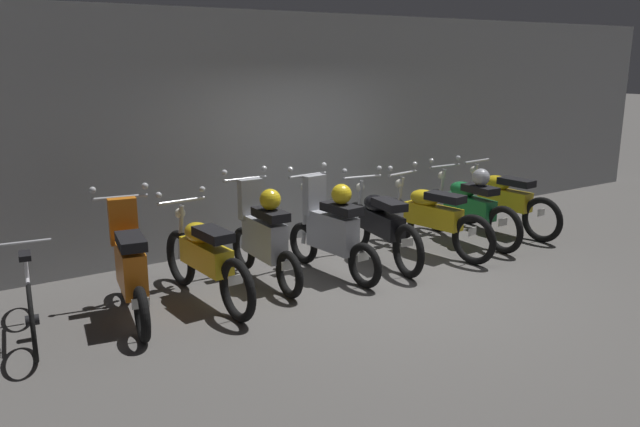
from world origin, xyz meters
The scene contains 11 objects.
ground_plane centered at (0.00, 0.00, 0.00)m, with size 80.00×80.00×0.00m, color #565451.
back_wall centered at (0.00, 2.32, 1.58)m, with size 16.00×0.30×3.16m, color #9EA0A3.
motorbike_slot_0 centered at (-2.82, 0.61, 0.53)m, with size 0.58×1.67×1.29m.
motorbike_slot_1 centered at (-2.02, 0.62, 0.49)m, with size 0.59×1.95×1.15m.
motorbike_slot_2 centered at (-1.21, 0.81, 0.57)m, with size 0.59×1.68×1.29m.
motorbike_slot_3 centered at (-0.41, 0.60, 0.57)m, with size 0.59×1.68×1.29m.
motorbike_slot_4 centered at (0.41, 0.68, 0.49)m, with size 0.58×1.94×1.15m.
motorbike_slot_5 centered at (1.21, 0.60, 0.49)m, with size 0.58×1.94×1.15m.
motorbike_slot_6 centered at (2.02, 0.70, 0.53)m, with size 0.59×1.95×1.15m.
motorbike_slot_7 centered at (2.83, 0.78, 0.49)m, with size 0.56×1.95×1.03m.
bicycle centered at (-3.76, 0.66, 0.36)m, with size 0.50×1.72×0.89m.
Camera 1 is at (-4.53, -5.44, 2.56)m, focal length 35.61 mm.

